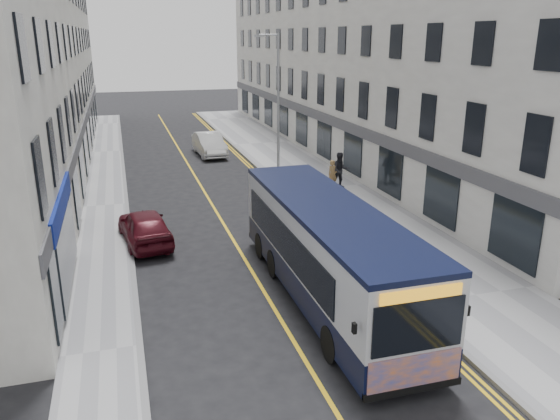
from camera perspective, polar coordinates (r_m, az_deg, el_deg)
ground at (r=16.83m, az=-0.70°, el=-10.12°), size 140.00×140.00×0.00m
pavement_east at (r=29.31m, az=4.68°, el=2.27°), size 4.50×64.00×0.12m
pavement_west at (r=27.47m, az=-17.80°, el=0.39°), size 2.00×64.00×0.12m
kerb_east at (r=28.60m, az=0.46°, el=1.94°), size 0.18×64.00×0.13m
kerb_west at (r=27.45m, az=-15.73°, el=0.58°), size 0.18×64.00×0.13m
road_centre_line at (r=27.76m, az=-7.46°, el=1.16°), size 0.12×64.00×0.01m
road_dbl_yellow_inner at (r=28.49m, az=-0.40°, el=1.75°), size 0.10×64.00×0.01m
road_dbl_yellow_outer at (r=28.55m, az=-0.02°, el=1.78°), size 0.10×64.00×0.01m
terrace_east at (r=38.60m, az=7.53°, el=15.60°), size 6.00×46.00×13.00m
terrace_west at (r=35.69m, az=-25.27°, el=13.96°), size 6.00×46.00×13.00m
streetlamp at (r=29.68m, az=-0.34°, el=11.03°), size 1.32×0.18×8.00m
city_bus at (r=16.63m, az=5.00°, el=-4.13°), size 2.48×10.61×3.08m
bicycle at (r=19.50m, az=12.40°, el=-4.68°), size 1.75×0.87×0.88m
pedestrian_near at (r=28.86m, az=5.52°, el=3.71°), size 0.62×0.46×1.55m
pedestrian_far at (r=29.08m, az=6.32°, el=4.15°), size 0.98×0.79×1.90m
car_white at (r=37.90m, az=-7.39°, el=6.83°), size 1.84×4.71×1.53m
car_maroon at (r=22.11m, az=-13.96°, el=-1.68°), size 2.20×4.33×1.41m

